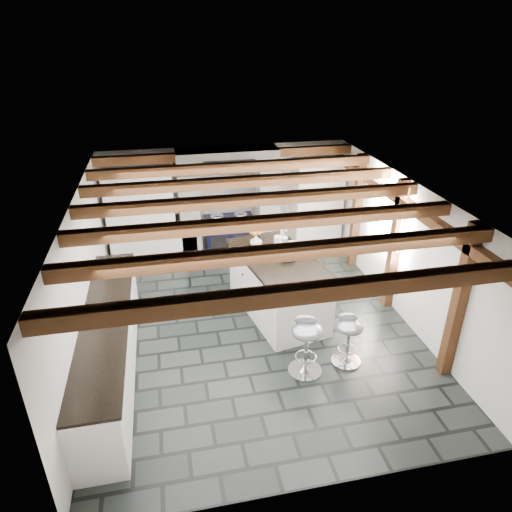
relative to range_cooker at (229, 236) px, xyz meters
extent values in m
plane|color=black|center=(0.00, -2.68, -0.47)|extent=(6.00, 6.00, 0.00)
plane|color=silver|center=(0.00, 0.32, 0.68)|extent=(5.00, 0.00, 5.00)
plane|color=silver|center=(-2.50, -2.68, 0.68)|extent=(0.00, 6.00, 6.00)
plane|color=silver|center=(2.50, -2.68, 0.68)|extent=(0.00, 6.00, 6.00)
plane|color=white|center=(0.00, -2.68, 1.83)|extent=(6.00, 6.00, 0.00)
cube|color=silver|center=(-0.80, 0.02, 0.48)|extent=(0.40, 0.60, 1.90)
cube|color=silver|center=(0.80, 0.02, 0.48)|extent=(0.40, 0.60, 1.90)
cube|color=#4E2916|center=(0.00, 0.02, 1.52)|extent=(2.10, 0.65, 0.18)
cube|color=silver|center=(0.00, 0.02, 1.68)|extent=(2.00, 0.60, 0.31)
cube|color=black|center=(0.00, -0.30, 1.58)|extent=(1.00, 0.03, 0.22)
cube|color=silver|center=(0.00, -0.31, 1.58)|extent=(0.90, 0.01, 0.14)
cube|color=white|center=(-1.75, 0.02, 0.53)|extent=(1.30, 0.58, 2.00)
cube|color=white|center=(1.90, 0.02, 0.53)|extent=(1.00, 0.58, 2.00)
cube|color=white|center=(-2.20, -3.28, -0.03)|extent=(0.60, 3.80, 0.88)
cube|color=black|center=(-2.20, -3.28, 0.43)|extent=(0.64, 3.80, 0.04)
cube|color=white|center=(-1.05, 0.02, -0.03)|extent=(0.70, 0.60, 0.88)
cube|color=black|center=(-1.05, 0.02, 0.43)|extent=(0.74, 0.64, 0.04)
cube|color=#4E2916|center=(2.42, -2.68, 1.48)|extent=(0.15, 5.80, 0.14)
plane|color=white|center=(2.48, -2.08, 1.08)|extent=(0.00, 0.90, 0.90)
cube|color=#4E2916|center=(0.00, -5.28, 1.74)|extent=(5.00, 0.16, 0.16)
cube|color=#4E2916|center=(0.00, -4.41, 1.74)|extent=(5.00, 0.16, 0.16)
cube|color=#4E2916|center=(0.00, -3.54, 1.74)|extent=(5.00, 0.16, 0.16)
cube|color=#4E2916|center=(0.00, -2.68, 1.74)|extent=(5.00, 0.16, 0.16)
cube|color=#4E2916|center=(0.00, -1.81, 1.74)|extent=(5.00, 0.16, 0.16)
cube|color=#4E2916|center=(0.00, -0.94, 1.74)|extent=(5.00, 0.16, 0.16)
cube|color=#4E2916|center=(0.00, -0.08, 1.74)|extent=(5.00, 0.16, 0.16)
cube|color=#4E2916|center=(2.42, -4.28, 0.68)|extent=(0.15, 0.15, 2.30)
cube|color=#4E2916|center=(2.42, -2.48, 0.68)|extent=(0.15, 0.15, 2.30)
cube|color=#4E2916|center=(2.42, -0.88, 0.68)|extent=(0.15, 0.15, 2.30)
cylinder|color=black|center=(0.45, -2.73, 1.46)|extent=(0.01, 0.01, 0.56)
cylinder|color=white|center=(0.45, -2.73, 1.13)|extent=(0.09, 0.09, 0.22)
cylinder|color=black|center=(0.50, -2.43, 1.46)|extent=(0.01, 0.01, 0.56)
cylinder|color=white|center=(0.50, -2.43, 1.13)|extent=(0.09, 0.09, 0.22)
cylinder|color=black|center=(0.55, -2.13, 1.46)|extent=(0.01, 0.01, 0.56)
cylinder|color=white|center=(0.55, -2.13, 1.13)|extent=(0.09, 0.09, 0.22)
cube|color=black|center=(0.00, 0.00, -0.02)|extent=(1.00, 0.60, 0.90)
ellipsoid|color=silver|center=(-0.25, 0.00, 0.46)|extent=(0.28, 0.28, 0.11)
ellipsoid|color=silver|center=(0.25, 0.00, 0.46)|extent=(0.28, 0.28, 0.11)
cylinder|color=silver|center=(0.00, -0.32, 0.35)|extent=(0.95, 0.03, 0.03)
cube|color=black|center=(-0.25, -0.30, -0.02)|extent=(0.35, 0.02, 0.30)
cube|color=black|center=(0.25, -0.30, -0.02)|extent=(0.35, 0.02, 0.30)
cube|color=white|center=(0.47, -2.31, 0.02)|extent=(1.37, 2.16, 0.98)
cube|color=black|center=(0.47, -2.31, 0.54)|extent=(1.47, 2.26, 0.06)
imported|color=white|center=(0.20, -1.79, 0.68)|extent=(0.24, 0.24, 0.21)
ellipsoid|color=#CB661C|center=(0.20, -1.79, 0.85)|extent=(0.22, 0.22, 0.13)
cylinder|color=white|center=(0.56, -1.89, 0.67)|extent=(0.13, 0.13, 0.20)
imported|color=white|center=(0.60, -2.39, 0.61)|extent=(0.34, 0.34, 0.07)
cylinder|color=white|center=(0.74, -2.20, 0.63)|extent=(0.06, 0.06, 0.11)
cylinder|color=white|center=(0.74, -2.20, 0.69)|extent=(0.25, 0.25, 0.02)
cylinder|color=beige|center=(0.74, -2.20, 0.74)|extent=(0.19, 0.19, 0.08)
cylinder|color=silver|center=(1.13, -3.80, -0.45)|extent=(0.43, 0.43, 0.03)
cone|color=silver|center=(1.13, -3.80, -0.41)|extent=(0.20, 0.20, 0.08)
cylinder|color=silver|center=(1.13, -3.80, -0.14)|extent=(0.05, 0.05, 0.54)
torus|color=silver|center=(1.13, -3.80, -0.23)|extent=(0.27, 0.27, 0.02)
ellipsoid|color=gray|center=(1.13, -3.80, 0.16)|extent=(0.50, 0.50, 0.18)
ellipsoid|color=gray|center=(1.17, -3.71, 0.26)|extent=(0.29, 0.20, 0.15)
cylinder|color=silver|center=(0.48, -3.88, -0.45)|extent=(0.48, 0.48, 0.03)
cone|color=silver|center=(0.48, -3.88, -0.40)|extent=(0.22, 0.22, 0.09)
cylinder|color=silver|center=(0.48, -3.88, -0.10)|extent=(0.05, 0.05, 0.60)
torus|color=silver|center=(0.48, -3.88, -0.20)|extent=(0.31, 0.31, 0.02)
ellipsoid|color=gray|center=(0.48, -3.88, 0.24)|extent=(0.55, 0.55, 0.20)
ellipsoid|color=gray|center=(0.51, -3.78, 0.35)|extent=(0.33, 0.21, 0.17)
camera|label=1|loc=(-1.24, -8.72, 3.94)|focal=32.00mm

